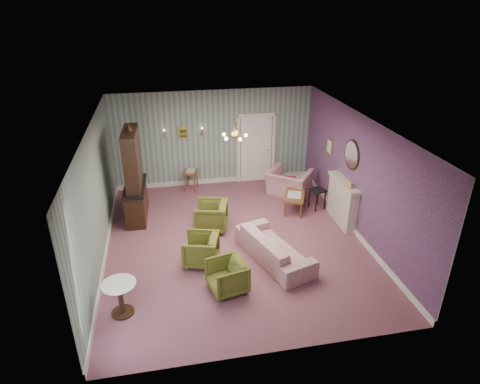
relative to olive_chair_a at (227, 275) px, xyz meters
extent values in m
plane|color=#844C5D|center=(0.48, 1.76, -0.36)|extent=(7.00, 7.00, 0.00)
plane|color=white|center=(0.48, 1.76, 2.54)|extent=(7.00, 7.00, 0.00)
plane|color=slate|center=(0.48, 5.26, 1.09)|extent=(6.00, 0.00, 6.00)
plane|color=slate|center=(0.48, -1.74, 1.09)|extent=(6.00, 0.00, 6.00)
plane|color=slate|center=(-2.52, 1.76, 1.09)|extent=(0.00, 7.00, 7.00)
plane|color=slate|center=(3.48, 1.76, 1.09)|extent=(0.00, 7.00, 7.00)
plane|color=#A85485|center=(3.47, 1.76, 1.09)|extent=(0.00, 7.00, 7.00)
imported|color=brown|center=(0.00, 0.00, 0.00)|extent=(0.80, 0.83, 0.72)
imported|color=brown|center=(-0.41, 1.03, 0.01)|extent=(0.85, 0.88, 0.74)
imported|color=brown|center=(0.00, 2.46, 0.04)|extent=(0.90, 0.93, 0.80)
imported|color=#953C5B|center=(1.20, 0.86, 0.06)|extent=(1.26, 2.22, 0.83)
imported|color=#953C5B|center=(2.49, 3.96, 0.16)|extent=(1.41, 1.34, 1.03)
imported|color=gold|center=(3.32, 1.76, 0.87)|extent=(0.15, 0.15, 0.15)
cube|color=maroon|center=(2.44, 3.81, 0.12)|extent=(0.41, 0.28, 0.39)
camera|label=1|loc=(-1.02, -6.59, 5.00)|focal=31.02mm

